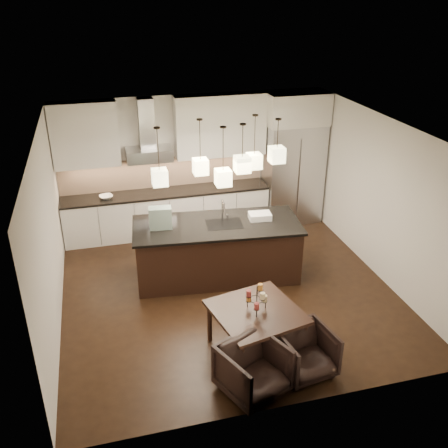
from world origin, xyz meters
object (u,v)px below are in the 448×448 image
object	(u,v)px
armchair_left	(253,370)
armchair_right	(305,352)
island_body	(217,251)
refrigerator	(292,173)
dining_table	(256,330)

from	to	relation	value
armchair_left	armchair_right	distance (m)	0.81
island_body	armchair_left	world-z (taller)	island_body
refrigerator	armchair_right	distance (m)	4.94
refrigerator	dining_table	world-z (taller)	refrigerator
refrigerator	island_body	size ratio (longest dim) A/B	0.77
refrigerator	dining_table	size ratio (longest dim) A/B	1.89
island_body	armchair_left	size ratio (longest dim) A/B	3.59
armchair_right	refrigerator	bearing A→B (deg)	61.37
dining_table	armchair_right	distance (m)	0.78
dining_table	armchair_left	size ratio (longest dim) A/B	1.47
dining_table	armchair_left	xyz separation A→B (m)	(-0.28, -0.76, 0.01)
armchair_left	island_body	bearing A→B (deg)	61.43
island_body	dining_table	distance (m)	2.12
refrigerator	island_body	world-z (taller)	refrigerator
island_body	armchair_right	size ratio (longest dim) A/B	3.88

